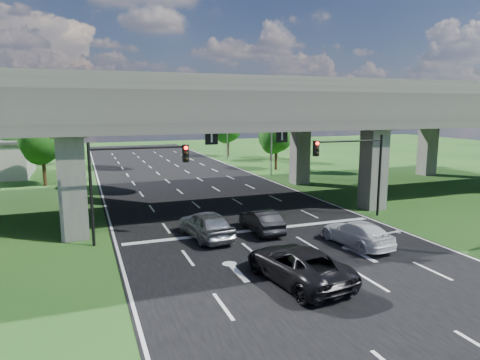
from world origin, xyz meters
TOP-DOWN VIEW (x-y plane):
  - ground at (0.00, 0.00)m, footprint 160.00×160.00m
  - road at (0.00, 10.00)m, footprint 18.00×120.00m
  - overpass at (0.00, 12.00)m, footprint 80.00×15.00m
  - signal_right at (7.82, 3.94)m, footprint 5.76×0.54m
  - signal_left at (-7.82, 3.94)m, footprint 5.76×0.54m
  - streetlight_far at (10.10, 24.00)m, footprint 3.38×0.25m
  - streetlight_beyond at (10.10, 40.00)m, footprint 3.38×0.25m
  - tree_left_near at (-13.95, 26.00)m, footprint 4.50×4.50m
  - tree_left_mid at (-16.95, 34.00)m, footprint 3.91×3.90m
  - tree_left_far at (-12.95, 42.00)m, footprint 4.80×4.80m
  - tree_right_near at (13.05, 28.00)m, footprint 4.20×4.20m
  - tree_right_mid at (16.05, 36.00)m, footprint 3.91×3.90m
  - tree_right_far at (12.05, 44.00)m, footprint 4.50×4.50m
  - car_silver at (-3.50, 3.00)m, footprint 2.64×5.27m
  - car_dark at (0.16, 3.00)m, footprint 1.58×4.41m
  - car_white at (4.28, -1.38)m, footprint 2.51×5.09m
  - car_trailing at (-1.42, -4.83)m, footprint 3.48×6.24m

SIDE VIEW (x-z plane):
  - ground at x=0.00m, z-range 0.00..0.00m
  - road at x=0.00m, z-range 0.00..0.03m
  - car_white at x=4.28m, z-range 0.03..1.45m
  - car_dark at x=0.16m, z-range 0.03..1.48m
  - car_trailing at x=-1.42m, z-range 0.03..1.68m
  - car_silver at x=-3.50m, z-range 0.03..1.75m
  - tree_left_mid at x=-16.95m, z-range 0.79..7.55m
  - tree_right_mid at x=16.05m, z-range 0.79..7.55m
  - signal_right at x=7.82m, z-range 1.19..7.19m
  - signal_left at x=-7.82m, z-range 1.19..7.19m
  - tree_right_near at x=13.05m, z-range 0.86..8.14m
  - tree_left_near at x=-13.95m, z-range 0.92..8.72m
  - tree_right_far at x=12.05m, z-range 0.92..8.72m
  - tree_left_far at x=-12.95m, z-range 0.98..9.30m
  - streetlight_far at x=10.10m, z-range 0.85..10.85m
  - streetlight_beyond at x=10.10m, z-range 0.85..10.85m
  - overpass at x=0.00m, z-range 2.92..12.92m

